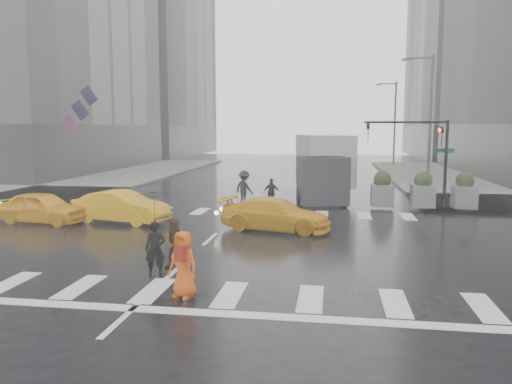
% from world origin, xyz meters
% --- Properties ---
extents(ground, '(120.00, 120.00, 0.00)m').
position_xyz_m(ground, '(0.00, 0.00, 0.00)').
color(ground, black).
rests_on(ground, ground).
extents(sidewalk_nw, '(35.00, 35.00, 0.15)m').
position_xyz_m(sidewalk_nw, '(-19.50, 17.50, 0.07)').
color(sidewalk_nw, slate).
rests_on(sidewalk_nw, ground).
extents(building_nw_far, '(26.05, 26.05, 44.00)m').
position_xyz_m(building_nw_far, '(-29.00, 56.00, 20.19)').
color(building_nw_far, slate).
rests_on(building_nw_far, ground).
extents(road_markings, '(18.00, 48.00, 0.01)m').
position_xyz_m(road_markings, '(0.00, 0.00, 0.01)').
color(road_markings, silver).
rests_on(road_markings, ground).
extents(traffic_signal_pole, '(4.45, 0.42, 4.50)m').
position_xyz_m(traffic_signal_pole, '(9.01, 8.01, 3.22)').
color(traffic_signal_pole, black).
rests_on(traffic_signal_pole, ground).
extents(street_lamp_near, '(2.15, 0.22, 9.00)m').
position_xyz_m(street_lamp_near, '(10.87, 18.00, 4.95)').
color(street_lamp_near, '#59595B').
rests_on(street_lamp_near, ground).
extents(street_lamp_far, '(2.15, 0.22, 9.00)m').
position_xyz_m(street_lamp_far, '(10.87, 38.00, 4.95)').
color(street_lamp_far, '#59595B').
rests_on(street_lamp_far, ground).
extents(planter_west, '(1.10, 1.10, 1.80)m').
position_xyz_m(planter_west, '(7.00, 8.20, 0.98)').
color(planter_west, slate).
rests_on(planter_west, ground).
extents(planter_mid, '(1.10, 1.10, 1.80)m').
position_xyz_m(planter_mid, '(9.00, 8.20, 0.98)').
color(planter_mid, slate).
rests_on(planter_mid, ground).
extents(planter_east, '(1.10, 1.10, 1.80)m').
position_xyz_m(planter_east, '(11.00, 8.20, 0.98)').
color(planter_east, slate).
rests_on(planter_east, ground).
extents(flag_cluster, '(2.87, 3.06, 4.69)m').
position_xyz_m(flag_cluster, '(-15.08, 18.50, 5.64)').
color(flag_cluster, '#59595B').
rests_on(flag_cluster, ground).
extents(pedestrian_black, '(1.18, 1.19, 2.43)m').
position_xyz_m(pedestrian_black, '(-0.35, -4.83, 1.64)').
color(pedestrian_black, black).
rests_on(pedestrian_black, ground).
extents(pedestrian_brown, '(0.78, 0.63, 1.53)m').
position_xyz_m(pedestrian_brown, '(-0.04, -4.00, 0.76)').
color(pedestrian_brown, '#4D321B').
rests_on(pedestrian_brown, ground).
extents(pedestrian_orange, '(0.94, 0.78, 1.65)m').
position_xyz_m(pedestrian_orange, '(0.92, -6.36, 0.83)').
color(pedestrian_orange, '#E45310').
rests_on(pedestrian_orange, ground).
extents(pedestrian_far_a, '(0.92, 0.61, 1.50)m').
position_xyz_m(pedestrian_far_a, '(1.34, 7.95, 0.75)').
color(pedestrian_far_a, black).
rests_on(pedestrian_far_a, ground).
extents(pedestrian_far_b, '(1.35, 1.23, 1.85)m').
position_xyz_m(pedestrian_far_b, '(-0.20, 8.38, 0.92)').
color(pedestrian_far_b, black).
rests_on(pedestrian_far_b, ground).
extents(taxi_front, '(4.20, 2.14, 1.37)m').
position_xyz_m(taxi_front, '(-8.00, 2.00, 0.69)').
color(taxi_front, '#FFB20D').
rests_on(taxi_front, ground).
extents(taxi_mid, '(4.45, 2.28, 1.40)m').
position_xyz_m(taxi_mid, '(-4.62, 2.60, 0.70)').
color(taxi_mid, '#FFB20D').
rests_on(taxi_mid, ground).
extents(taxi_rear, '(4.24, 2.56, 1.30)m').
position_xyz_m(taxi_rear, '(2.23, 2.00, 0.65)').
color(taxi_rear, '#FFB20D').
rests_on(taxi_rear, ground).
extents(box_truck, '(2.61, 6.97, 3.70)m').
position_xyz_m(box_truck, '(3.96, 11.25, 1.98)').
color(box_truck, silver).
rests_on(box_truck, ground).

